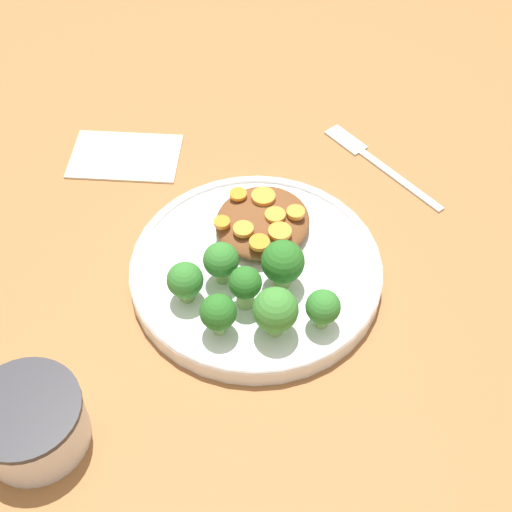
% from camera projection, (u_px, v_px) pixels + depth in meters
% --- Properties ---
extents(ground_plane, '(4.00, 4.00, 0.00)m').
position_uv_depth(ground_plane, '(256.00, 277.00, 0.79)').
color(ground_plane, '#9E6638').
extents(plate, '(0.28, 0.28, 0.03)m').
position_uv_depth(plate, '(256.00, 269.00, 0.78)').
color(plate, white).
rests_on(plate, ground_plane).
extents(dip_bowl, '(0.10, 0.10, 0.06)m').
position_uv_depth(dip_bowl, '(30.00, 421.00, 0.64)').
color(dip_bowl, silver).
rests_on(dip_bowl, ground_plane).
extents(stew_mound, '(0.10, 0.11, 0.02)m').
position_uv_depth(stew_mound, '(263.00, 222.00, 0.80)').
color(stew_mound, brown).
rests_on(stew_mound, plate).
extents(broccoli_floret_0, '(0.05, 0.05, 0.06)m').
position_uv_depth(broccoli_floret_0, '(283.00, 263.00, 0.73)').
color(broccoli_floret_0, '#7FA85B').
rests_on(broccoli_floret_0, plate).
extents(broccoli_floret_1, '(0.04, 0.04, 0.05)m').
position_uv_depth(broccoli_floret_1, '(221.00, 261.00, 0.74)').
color(broccoli_floret_1, '#759E51').
rests_on(broccoli_floret_1, plate).
extents(broccoli_floret_2, '(0.05, 0.05, 0.06)m').
position_uv_depth(broccoli_floret_2, '(275.00, 311.00, 0.69)').
color(broccoli_floret_2, '#7FA85B').
rests_on(broccoli_floret_2, plate).
extents(broccoli_floret_3, '(0.04, 0.04, 0.05)m').
position_uv_depth(broccoli_floret_3, '(219.00, 313.00, 0.70)').
color(broccoli_floret_3, '#7FA85B').
rests_on(broccoli_floret_3, plate).
extents(broccoli_floret_4, '(0.04, 0.04, 0.05)m').
position_uv_depth(broccoli_floret_4, '(185.00, 281.00, 0.73)').
color(broccoli_floret_4, '#759E51').
rests_on(broccoli_floret_4, plate).
extents(broccoli_floret_5, '(0.04, 0.04, 0.05)m').
position_uv_depth(broccoli_floret_5, '(323.00, 308.00, 0.70)').
color(broccoli_floret_5, '#7FA85B').
rests_on(broccoli_floret_5, plate).
extents(broccoli_floret_6, '(0.03, 0.03, 0.05)m').
position_uv_depth(broccoli_floret_6, '(245.00, 285.00, 0.72)').
color(broccoli_floret_6, '#759E51').
rests_on(broccoli_floret_6, plate).
extents(carrot_slice_0, '(0.02, 0.02, 0.00)m').
position_uv_depth(carrot_slice_0, '(238.00, 194.00, 0.81)').
color(carrot_slice_0, orange).
rests_on(carrot_slice_0, stew_mound).
extents(carrot_slice_1, '(0.03, 0.03, 0.00)m').
position_uv_depth(carrot_slice_1, '(280.00, 231.00, 0.77)').
color(carrot_slice_1, orange).
rests_on(carrot_slice_1, stew_mound).
extents(carrot_slice_2, '(0.02, 0.02, 0.00)m').
position_uv_depth(carrot_slice_2, '(273.00, 214.00, 0.79)').
color(carrot_slice_2, orange).
rests_on(carrot_slice_2, stew_mound).
extents(carrot_slice_3, '(0.02, 0.02, 0.00)m').
position_uv_depth(carrot_slice_3, '(260.00, 243.00, 0.76)').
color(carrot_slice_3, orange).
rests_on(carrot_slice_3, stew_mound).
extents(carrot_slice_4, '(0.02, 0.02, 0.01)m').
position_uv_depth(carrot_slice_4, '(222.00, 222.00, 0.78)').
color(carrot_slice_4, orange).
rests_on(carrot_slice_4, stew_mound).
extents(carrot_slice_5, '(0.03, 0.03, 0.00)m').
position_uv_depth(carrot_slice_5, '(263.00, 197.00, 0.81)').
color(carrot_slice_5, orange).
rests_on(carrot_slice_5, stew_mound).
extents(carrot_slice_6, '(0.02, 0.02, 0.01)m').
position_uv_depth(carrot_slice_6, '(296.00, 212.00, 0.79)').
color(carrot_slice_6, orange).
rests_on(carrot_slice_6, stew_mound).
extents(carrot_slice_7, '(0.02, 0.02, 0.00)m').
position_uv_depth(carrot_slice_7, '(243.00, 229.00, 0.77)').
color(carrot_slice_7, orange).
rests_on(carrot_slice_7, stew_mound).
extents(fork, '(0.18, 0.11, 0.01)m').
position_uv_depth(fork, '(372.00, 158.00, 0.91)').
color(fork, silver).
rests_on(fork, ground_plane).
extents(napkin, '(0.16, 0.13, 0.01)m').
position_uv_depth(napkin, '(125.00, 155.00, 0.92)').
color(napkin, beige).
rests_on(napkin, ground_plane).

